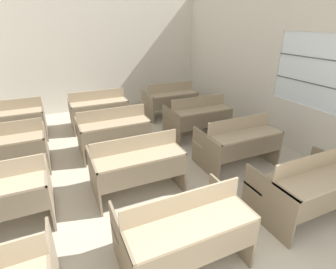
{
  "coord_description": "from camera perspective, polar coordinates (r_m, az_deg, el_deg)",
  "views": [
    {
      "loc": [
        -1.01,
        -0.28,
        2.35
      ],
      "look_at": [
        0.51,
        3.04,
        0.73
      ],
      "focal_mm": 28.0,
      "sensor_mm": 36.0,
      "label": 1
    }
  ],
  "objects": [
    {
      "name": "bench_back_left",
      "position": [
        6.24,
        -30.9,
        2.73
      ],
      "size": [
        1.24,
        0.83,
        0.88
      ],
      "color": "#796A53",
      "rests_on": "ground_plane"
    },
    {
      "name": "bench_third_right",
      "position": [
        5.6,
        6.51,
        3.97
      ],
      "size": [
        1.24,
        0.83,
        0.88
      ],
      "color": "#786952",
      "rests_on": "ground_plane"
    },
    {
      "name": "wall_right_with_window",
      "position": [
        5.73,
        23.1,
        13.82
      ],
      "size": [
        0.06,
        7.06,
        3.05
      ],
      "color": "beige",
      "rests_on": "ground_plane"
    },
    {
      "name": "wall_back",
      "position": [
        7.49,
        -17.43,
        16.56
      ],
      "size": [
        6.37,
        0.06,
        3.05
      ],
      "color": "beige",
      "rests_on": "ground_plane"
    },
    {
      "name": "bench_back_right",
      "position": [
        6.77,
        0.48,
        7.63
      ],
      "size": [
        1.24,
        0.83,
        0.88
      ],
      "color": "#7E6F58",
      "rests_on": "ground_plane"
    },
    {
      "name": "wastepaper_bin",
      "position": [
        7.89,
        5.39,
        7.81
      ],
      "size": [
        0.22,
        0.22,
        0.35
      ],
      "color": "#474C51",
      "rests_on": "ground_plane"
    },
    {
      "name": "bench_back_center",
      "position": [
        6.27,
        -14.88,
        5.49
      ],
      "size": [
        1.24,
        0.83,
        0.88
      ],
      "color": "#7B6C55",
      "rests_on": "ground_plane"
    },
    {
      "name": "bench_second_right",
      "position": [
        4.58,
        14.98,
        -1.39
      ],
      "size": [
        1.24,
        0.83,
        0.88
      ],
      "color": "#7E6F58",
      "rests_on": "ground_plane"
    },
    {
      "name": "bench_front_right",
      "position": [
        3.76,
        28.15,
        -9.59
      ],
      "size": [
        1.24,
        0.83,
        0.88
      ],
      "color": "#796A53",
      "rests_on": "ground_plane"
    },
    {
      "name": "bench_front_center",
      "position": [
        2.75,
        3.24,
        -19.73
      ],
      "size": [
        1.24,
        0.83,
        0.88
      ],
      "color": "#796A53",
      "rests_on": "ground_plane"
    },
    {
      "name": "bench_third_center",
      "position": [
        4.97,
        -11.82,
        0.95
      ],
      "size": [
        1.24,
        0.83,
        0.88
      ],
      "color": "#786952",
      "rests_on": "ground_plane"
    },
    {
      "name": "bench_second_center",
      "position": [
        3.79,
        -6.89,
        -6.29
      ],
      "size": [
        1.24,
        0.83,
        0.88
      ],
      "color": "#7B6C55",
      "rests_on": "ground_plane"
    },
    {
      "name": "bench_third_left",
      "position": [
        4.94,
        -32.08,
        -2.53
      ],
      "size": [
        1.24,
        0.83,
        0.88
      ],
      "color": "#786952",
      "rests_on": "ground_plane"
    }
  ]
}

